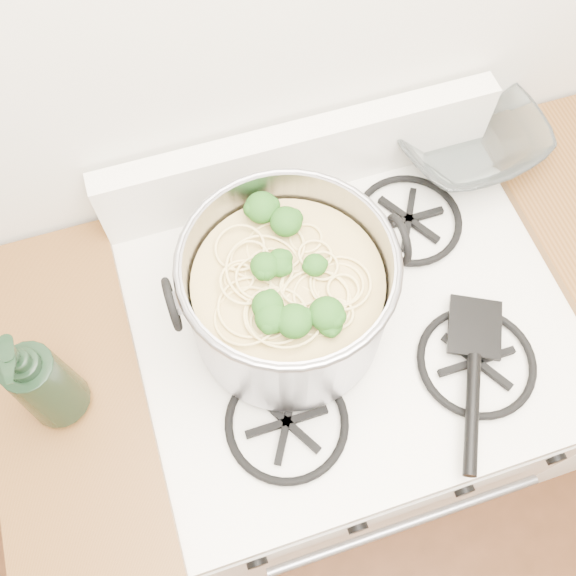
# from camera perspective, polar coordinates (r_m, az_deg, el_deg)

# --- Properties ---
(gas_range) EXTENTS (0.76, 0.66, 0.92)m
(gas_range) POSITION_cam_1_polar(r_m,az_deg,el_deg) (1.58, 4.22, -9.43)
(gas_range) COLOR white
(gas_range) RESTS_ON ground
(counter_left) EXTENTS (0.25, 0.65, 0.92)m
(counter_left) POSITION_cam_1_polar(r_m,az_deg,el_deg) (1.56, -14.04, -14.25)
(counter_left) COLOR silver
(counter_left) RESTS_ON ground
(stock_pot) EXTENTS (0.36, 0.33, 0.23)m
(stock_pot) POSITION_cam_1_polar(r_m,az_deg,el_deg) (1.02, 0.00, -0.67)
(stock_pot) COLOR #94949C
(stock_pot) RESTS_ON gas_range
(spatula) EXTENTS (0.40, 0.41, 0.02)m
(spatula) POSITION_cam_1_polar(r_m,az_deg,el_deg) (1.14, 16.36, -3.22)
(spatula) COLOR black
(spatula) RESTS_ON gas_range
(glass_bowl) EXTENTS (0.13, 0.13, 0.03)m
(glass_bowl) POSITION_cam_1_polar(r_m,az_deg,el_deg) (1.35, 15.14, 12.54)
(glass_bowl) COLOR white
(glass_bowl) RESTS_ON gas_range
(bottle) EXTENTS (0.10, 0.10, 0.25)m
(bottle) POSITION_cam_1_polar(r_m,az_deg,el_deg) (1.02, -21.28, -7.54)
(bottle) COLOR black
(bottle) RESTS_ON counter_left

